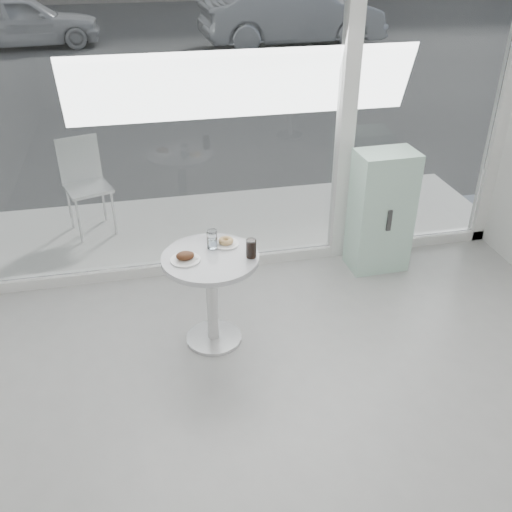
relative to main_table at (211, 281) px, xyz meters
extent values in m
cube|color=silver|center=(0.50, 1.10, -0.50)|extent=(5.00, 0.12, 0.10)
cube|color=silver|center=(2.94, 1.10, 0.95)|extent=(0.12, 0.12, 3.00)
cube|color=silver|center=(1.40, 1.10, 0.95)|extent=(0.14, 0.14, 3.00)
cube|color=white|center=(-0.27, 1.10, 0.85)|extent=(3.21, 0.02, 2.60)
cube|color=white|center=(2.17, 1.10, 0.85)|extent=(1.41, 0.02, 2.60)
cylinder|color=silver|center=(0.00, 0.00, -0.54)|extent=(0.44, 0.44, 0.03)
cylinder|color=silver|center=(0.00, 0.00, -0.18)|extent=(0.09, 0.09, 0.70)
cylinder|color=silver|center=(0.00, 0.00, 0.20)|extent=(0.72, 0.72, 0.04)
cube|color=silver|center=(0.50, 1.90, -0.53)|extent=(5.60, 1.60, 0.05)
cube|color=#333333|center=(0.50, 14.10, -0.55)|extent=(40.00, 24.00, 0.00)
cube|color=#A2CFB9|center=(1.70, 0.80, 0.02)|extent=(0.54, 0.37, 1.15)
cube|color=#333333|center=(1.70, 0.61, 0.02)|extent=(0.04, 0.02, 0.20)
cylinder|color=silver|center=(-1.09, 1.79, -0.26)|extent=(0.03, 0.03, 0.47)
cylinder|color=silver|center=(-0.75, 1.90, -0.26)|extent=(0.03, 0.03, 0.47)
cylinder|color=silver|center=(-1.20, 2.13, -0.26)|extent=(0.03, 0.03, 0.47)
cylinder|color=silver|center=(-0.86, 2.24, -0.26)|extent=(0.03, 0.03, 0.47)
cube|color=silver|center=(-0.97, 2.02, -0.02)|extent=(0.53, 0.53, 0.03)
cube|color=silver|center=(-1.03, 2.21, 0.24)|extent=(0.41, 0.15, 0.47)
imported|color=silver|center=(-2.98, 13.06, 0.10)|extent=(3.97, 1.94, 1.31)
imported|color=#989B9F|center=(3.86, 11.76, 0.23)|extent=(4.81, 1.89, 1.56)
cylinder|color=white|center=(-0.18, -0.02, 0.23)|extent=(0.22, 0.22, 0.01)
cube|color=silver|center=(-0.16, -0.03, 0.24)|extent=(0.14, 0.14, 0.00)
ellipsoid|color=#381B0F|center=(-0.18, -0.02, 0.26)|extent=(0.13, 0.11, 0.06)
ellipsoid|color=#381B0F|center=(-0.15, 0.00, 0.25)|extent=(0.07, 0.06, 0.04)
cylinder|color=white|center=(0.14, 0.15, 0.23)|extent=(0.20, 0.20, 0.01)
torus|color=tan|center=(0.14, 0.15, 0.25)|extent=(0.11, 0.11, 0.04)
cylinder|color=white|center=(0.04, 0.12, 0.28)|extent=(0.08, 0.08, 0.13)
cylinder|color=white|center=(0.04, 0.12, 0.26)|extent=(0.07, 0.07, 0.07)
cylinder|color=white|center=(0.04, 0.15, 0.28)|extent=(0.08, 0.08, 0.13)
cylinder|color=white|center=(0.04, 0.15, 0.26)|extent=(0.07, 0.07, 0.07)
cylinder|color=white|center=(0.29, -0.07, 0.29)|extent=(0.08, 0.08, 0.14)
cylinder|color=black|center=(0.29, -0.07, 0.29)|extent=(0.06, 0.06, 0.13)
camera|label=1|loc=(-0.43, -3.58, 2.34)|focal=40.00mm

